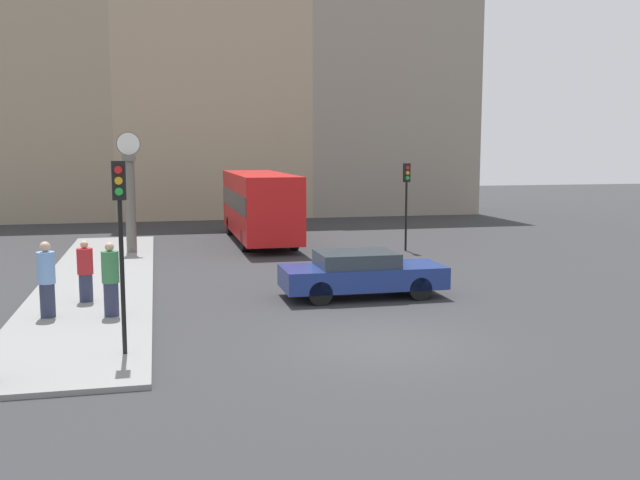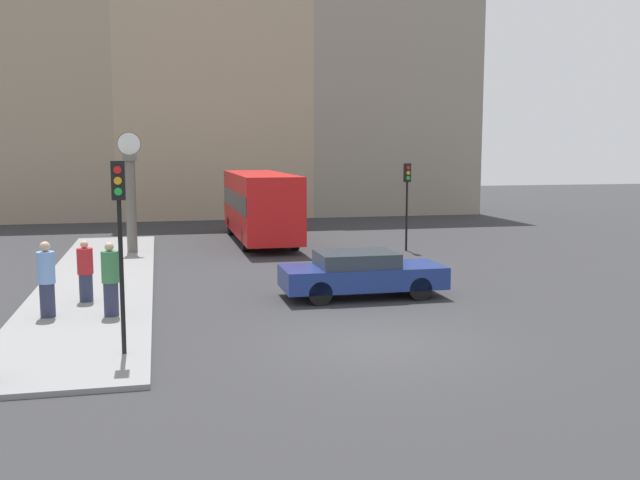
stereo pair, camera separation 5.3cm
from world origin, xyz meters
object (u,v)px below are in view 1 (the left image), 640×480
pedestrian_blue_stripe (47,280)px  pedestrian_red_top (85,272)px  traffic_light_far (406,188)px  street_clock (130,196)px  traffic_light_near (120,217)px  pedestrian_green_hoodie (111,280)px  bus_distant (259,203)px  sedan_car (361,273)px

pedestrian_blue_stripe → pedestrian_red_top: bearing=66.1°
traffic_light_far → street_clock: (-10.96, 1.43, -0.24)m
traffic_light_near → pedestrian_red_top: traffic_light_near is taller
pedestrian_green_hoodie → pedestrian_blue_stripe: 1.52m
bus_distant → pedestrian_red_top: (-6.40, -11.94, -0.84)m
street_clock → pedestrian_blue_stripe: 11.12m
bus_distant → traffic_light_near: (-5.20, -17.25, 1.10)m
traffic_light_far → pedestrian_red_top: traffic_light_far is taller
bus_distant → pedestrian_green_hoodie: bearing=-112.2°
traffic_light_far → sedan_car: bearing=-117.4°
bus_distant → pedestrian_blue_stripe: 15.38m
pedestrian_red_top → pedestrian_blue_stripe: (-0.74, -1.67, 0.11)m
traffic_light_far → pedestrian_green_hoodie: (-11.10, -9.71, -1.57)m
sedan_car → traffic_light_far: size_ratio=1.28×
pedestrian_blue_stripe → street_clock: bearing=81.4°
bus_distant → traffic_light_far: traffic_light_far is taller
pedestrian_green_hoodie → traffic_light_far: bearing=41.2°
street_clock → bus_distant: bearing=26.0°
traffic_light_near → traffic_light_far: size_ratio=1.07×
sedan_car → pedestrian_green_hoodie: (-6.73, -1.28, 0.33)m
sedan_car → pedestrian_red_top: bearing=175.4°
street_clock → pedestrian_blue_stripe: (-1.65, -10.92, -1.31)m
traffic_light_near → pedestrian_red_top: (-1.21, 5.31, -1.94)m
pedestrian_green_hoodie → pedestrian_red_top: (-0.76, 1.89, -0.09)m
sedan_car → pedestrian_red_top: size_ratio=2.78×
sedan_car → bus_distant: bus_distant is taller
bus_distant → traffic_light_near: traffic_light_near is taller
traffic_light_near → street_clock: bearing=91.2°
traffic_light_near → pedestrian_red_top: bearing=102.8°
sedan_car → pedestrian_blue_stripe: 8.31m
traffic_light_far → street_clock: size_ratio=0.76×
sedan_car → pedestrian_green_hoodie: pedestrian_green_hoodie is taller
traffic_light_far → pedestrian_green_hoodie: 14.83m
street_clock → pedestrian_green_hoodie: size_ratio=2.59×
bus_distant → traffic_light_far: 6.89m
sedan_car → traffic_light_far: bearing=62.6°
sedan_car → traffic_light_near: 8.15m
street_clock → pedestrian_green_hoodie: (-0.14, -11.14, -1.33)m
street_clock → pedestrian_red_top: size_ratio=2.87×
pedestrian_red_top → street_clock: bearing=84.4°
sedan_car → pedestrian_blue_stripe: pedestrian_blue_stripe is taller
bus_distant → traffic_light_near: size_ratio=2.44×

